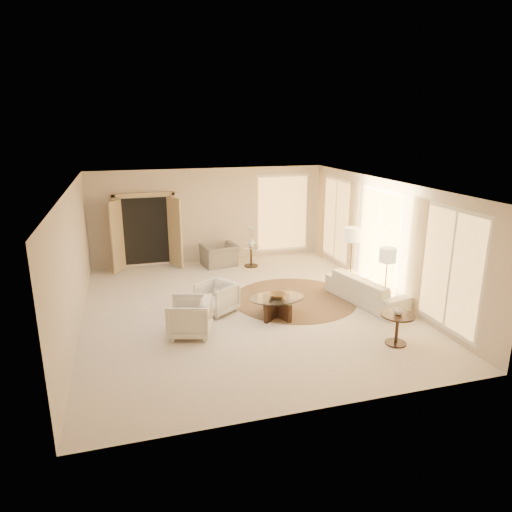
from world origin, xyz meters
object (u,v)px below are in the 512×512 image
object	(u,v)px
accent_chair	(220,252)
coffee_table	(277,304)
floor_lamp_near	(352,237)
bowl	(277,295)
armchair_right	(189,315)
side_vase	(251,242)
side_table	(251,254)
end_table	(397,324)
floor_lamp_far	(388,258)
sofa	(369,289)
armchair_left	(217,296)
end_vase	(399,310)

from	to	relation	value
accent_chair	coffee_table	distance (m)	4.01
floor_lamp_near	bowl	distance (m)	2.67
coffee_table	floor_lamp_near	xyz separation A→B (m)	(2.29, 1.06, 1.09)
armchair_right	coffee_table	xyz separation A→B (m)	(1.95, 0.37, -0.13)
accent_chair	coffee_table	world-z (taller)	accent_chair
side_vase	side_table	bearing A→B (deg)	90.00
end_table	floor_lamp_far	distance (m)	1.71
armchair_right	accent_chair	distance (m)	4.62
armchair_right	coffee_table	distance (m)	1.99
sofa	armchair_left	world-z (taller)	armchair_left
armchair_right	side_table	bearing A→B (deg)	165.89
accent_chair	coffee_table	xyz separation A→B (m)	(0.43, -3.99, -0.15)
floor_lamp_near	end_vase	size ratio (longest dim) A/B	9.23
armchair_right	floor_lamp_near	distance (m)	4.57
sofa	floor_lamp_far	size ratio (longest dim) A/B	1.48
sofa	side_vase	world-z (taller)	side_vase
coffee_table	end_vase	xyz separation A→B (m)	(1.77, -1.86, 0.41)
sofa	side_table	distance (m)	3.96
armchair_right	end_vase	size ratio (longest dim) A/B	4.74
bowl	armchair_left	bearing A→B (deg)	153.51
accent_chair	end_table	bearing A→B (deg)	100.33
armchair_right	coffee_table	bearing A→B (deg)	117.29
coffee_table	end_vase	bearing A→B (deg)	-46.44
side_table	bowl	bearing A→B (deg)	-96.83
side_vase	accent_chair	bearing A→B (deg)	159.75
sofa	end_vase	size ratio (longest dim) A/B	12.71
bowl	coffee_table	bearing A→B (deg)	0.00
sofa	accent_chair	bearing A→B (deg)	23.42
end_table	sofa	bearing A→B (deg)	74.68
armchair_left	bowl	world-z (taller)	armchair_left
bowl	side_vase	bearing A→B (deg)	83.17
coffee_table	floor_lamp_far	size ratio (longest dim) A/B	1.00
side_table	end_vase	size ratio (longest dim) A/B	3.56
coffee_table	accent_chair	bearing A→B (deg)	96.22
sofa	end_table	xyz separation A→B (m)	(-0.56, -2.04, 0.09)
side_table	side_vase	world-z (taller)	side_vase
accent_chair	floor_lamp_near	size ratio (longest dim) A/B	0.61
accent_chair	floor_lamp_near	xyz separation A→B (m)	(2.73, -2.93, 0.94)
side_table	bowl	size ratio (longest dim) A/B	1.73
floor_lamp_far	side_vase	world-z (taller)	floor_lamp_far
bowl	floor_lamp_far	bearing A→B (deg)	-11.86
floor_lamp_near	floor_lamp_far	world-z (taller)	floor_lamp_near
coffee_table	end_table	distance (m)	2.57
coffee_table	end_table	size ratio (longest dim) A/B	2.34
floor_lamp_far	accent_chair	bearing A→B (deg)	121.64
floor_lamp_near	armchair_right	bearing A→B (deg)	-161.38
armchair_left	end_table	xyz separation A→B (m)	(2.97, -2.46, 0.04)
coffee_table	side_table	xyz separation A→B (m)	(0.44, 3.67, 0.09)
armchair_right	side_vase	world-z (taller)	side_vase
bowl	side_vase	world-z (taller)	side_vase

